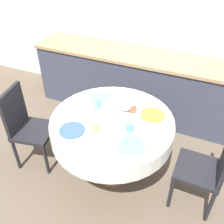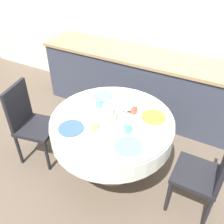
{
  "view_description": "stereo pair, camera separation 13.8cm",
  "coord_description": "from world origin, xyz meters",
  "px_view_note": "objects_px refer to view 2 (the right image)",
  "views": [
    {
      "loc": [
        0.76,
        -1.71,
        2.22
      ],
      "look_at": [
        0.0,
        0.0,
        0.83
      ],
      "focal_mm": 40.0,
      "sensor_mm": 36.0,
      "label": 1
    },
    {
      "loc": [
        0.89,
        -1.65,
        2.22
      ],
      "look_at": [
        0.0,
        0.0,
        0.83
      ],
      "focal_mm": 40.0,
      "sensor_mm": 36.0,
      "label": 2
    }
  ],
  "objects_px": {
    "chair_left": "(208,172)",
    "coffee_carafe": "(109,113)",
    "chair_right": "(30,120)",
    "teapot": "(126,103)"
  },
  "relations": [
    {
      "from": "chair_left",
      "to": "teapot",
      "type": "height_order",
      "value": "teapot"
    },
    {
      "from": "chair_left",
      "to": "coffee_carafe",
      "type": "xyz_separation_m",
      "value": [
        -0.95,
        -0.05,
        0.34
      ]
    },
    {
      "from": "teapot",
      "to": "chair_left",
      "type": "bearing_deg",
      "value": -11.35
    },
    {
      "from": "coffee_carafe",
      "to": "teapot",
      "type": "bearing_deg",
      "value": 73.88
    },
    {
      "from": "chair_left",
      "to": "chair_right",
      "type": "height_order",
      "value": "same"
    },
    {
      "from": "chair_right",
      "to": "teapot",
      "type": "distance_m",
      "value": 1.1
    },
    {
      "from": "chair_right",
      "to": "teapot",
      "type": "bearing_deg",
      "value": 98.66
    },
    {
      "from": "chair_left",
      "to": "teapot",
      "type": "bearing_deg",
      "value": 78.76
    },
    {
      "from": "chair_left",
      "to": "coffee_carafe",
      "type": "height_order",
      "value": "coffee_carafe"
    },
    {
      "from": "chair_left",
      "to": "chair_right",
      "type": "relative_size",
      "value": 1.0
    }
  ]
}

